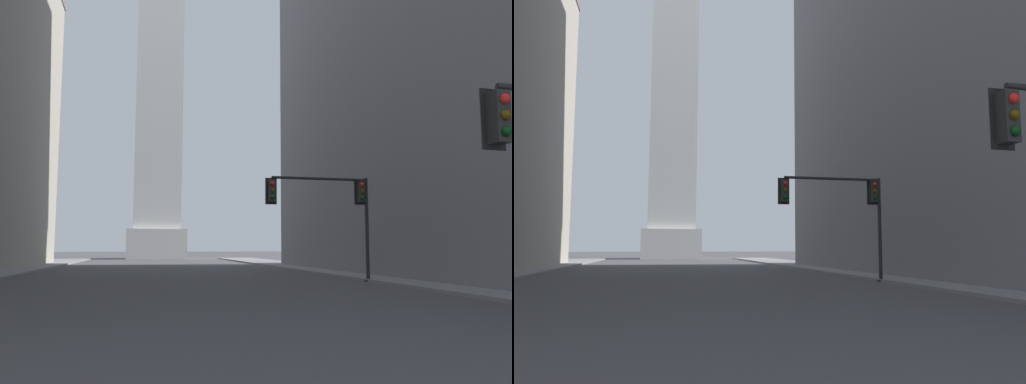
# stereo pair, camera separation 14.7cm
# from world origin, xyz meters

# --- Properties ---
(sidewalk_right) EXTENTS (5.00, 92.80, 0.15)m
(sidewalk_right) POSITION_xyz_m (11.67, 27.84, 0.07)
(sidewalk_right) COLOR slate
(sidewalk_right) RESTS_ON ground_plane
(obelisk) EXTENTS (8.75, 8.75, 66.72)m
(obelisk) POSITION_xyz_m (0.00, 77.33, 32.24)
(obelisk) COLOR silver
(obelisk) RESTS_ON ground_plane
(traffic_light_mid_right) EXTENTS (5.49, 0.51, 5.28)m
(traffic_light_mid_right) POSITION_xyz_m (7.41, 22.47, 4.04)
(traffic_light_mid_right) COLOR black
(traffic_light_mid_right) RESTS_ON ground_plane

